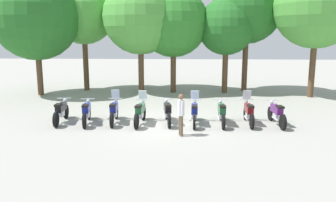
{
  "coord_description": "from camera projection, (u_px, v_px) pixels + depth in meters",
  "views": [
    {
      "loc": [
        0.78,
        -14.19,
        3.76
      ],
      "look_at": [
        0.0,
        0.5,
        0.9
      ],
      "focal_mm": 36.39,
      "sensor_mm": 36.0,
      "label": 1
    }
  ],
  "objects": [
    {
      "name": "ground_plane",
      "position": [
        167.0,
        124.0,
        14.67
      ],
      "size": [
        80.0,
        80.0,
        0.0
      ],
      "primitive_type": "plane",
      "color": "#9E9B93"
    },
    {
      "name": "motorcycle_0",
      "position": [
        61.0,
        111.0,
        14.8
      ],
      "size": [
        0.62,
        2.19,
        0.99
      ],
      "rotation": [
        0.0,
        0.0,
        1.65
      ],
      "color": "black",
      "rests_on": "ground_plane"
    },
    {
      "name": "motorcycle_1",
      "position": [
        87.0,
        112.0,
        14.64
      ],
      "size": [
        0.63,
        2.18,
        0.99
      ],
      "rotation": [
        0.0,
        0.0,
        1.73
      ],
      "color": "black",
      "rests_on": "ground_plane"
    },
    {
      "name": "motorcycle_2",
      "position": [
        114.0,
        111.0,
        14.75
      ],
      "size": [
        0.62,
        2.19,
        1.37
      ],
      "rotation": [
        0.0,
        0.0,
        1.65
      ],
      "color": "black",
      "rests_on": "ground_plane"
    },
    {
      "name": "motorcycle_3",
      "position": [
        140.0,
        112.0,
        14.53
      ],
      "size": [
        0.62,
        2.19,
        1.37
      ],
      "rotation": [
        0.0,
        0.0,
        1.51
      ],
      "color": "black",
      "rests_on": "ground_plane"
    },
    {
      "name": "motorcycle_4",
      "position": [
        167.0,
        112.0,
        14.68
      ],
      "size": [
        0.62,
        2.18,
        0.99
      ],
      "rotation": [
        0.0,
        0.0,
        1.72
      ],
      "color": "black",
      "rests_on": "ground_plane"
    },
    {
      "name": "motorcycle_5",
      "position": [
        194.0,
        112.0,
        14.49
      ],
      "size": [
        0.62,
        2.19,
        1.37
      ],
      "rotation": [
        0.0,
        0.0,
        1.54
      ],
      "color": "black",
      "rests_on": "ground_plane"
    },
    {
      "name": "motorcycle_6",
      "position": [
        222.0,
        113.0,
        14.48
      ],
      "size": [
        0.62,
        2.19,
        0.99
      ],
      "rotation": [
        0.0,
        0.0,
        1.57
      ],
      "color": "black",
      "rests_on": "ground_plane"
    },
    {
      "name": "motorcycle_7",
      "position": [
        249.0,
        112.0,
        14.54
      ],
      "size": [
        0.62,
        2.19,
        1.37
      ],
      "rotation": [
        0.0,
        0.0,
        1.56
      ],
      "color": "black",
      "rests_on": "ground_plane"
    },
    {
      "name": "motorcycle_8",
      "position": [
        276.0,
        113.0,
        14.41
      ],
      "size": [
        0.62,
        2.19,
        0.99
      ],
      "rotation": [
        0.0,
        0.0,
        1.64
      ],
      "color": "black",
      "rests_on": "ground_plane"
    },
    {
      "name": "person_0",
      "position": [
        181.0,
        112.0,
        12.75
      ],
      "size": [
        0.27,
        0.4,
        1.6
      ],
      "rotation": [
        0.0,
        0.0,
        3.47
      ],
      "color": "brown",
      "rests_on": "ground_plane"
    },
    {
      "name": "tree_0",
      "position": [
        36.0,
        17.0,
        20.76
      ],
      "size": [
        5.27,
        5.27,
        7.47
      ],
      "color": "brown",
      "rests_on": "ground_plane"
    },
    {
      "name": "tree_1",
      "position": [
        83.0,
        13.0,
        22.66
      ],
      "size": [
        4.19,
        4.19,
        7.31
      ],
      "color": "brown",
      "rests_on": "ground_plane"
    },
    {
      "name": "tree_2",
      "position": [
        140.0,
        11.0,
        22.72
      ],
      "size": [
        4.78,
        4.78,
        7.74
      ],
      "color": "brown",
      "rests_on": "ground_plane"
    },
    {
      "name": "tree_3",
      "position": [
        140.0,
        17.0,
        21.51
      ],
      "size": [
        4.76,
        4.76,
        7.28
      ],
      "color": "brown",
      "rests_on": "ground_plane"
    },
    {
      "name": "tree_4",
      "position": [
        173.0,
        22.0,
        21.87
      ],
      "size": [
        4.48,
        4.48,
        6.8
      ],
      "color": "brown",
      "rests_on": "ground_plane"
    },
    {
      "name": "tree_5",
      "position": [
        226.0,
        27.0,
        21.75
      ],
      "size": [
        3.65,
        3.65,
        6.12
      ],
      "color": "brown",
      "rests_on": "ground_plane"
    },
    {
      "name": "tree_6",
      "position": [
        247.0,
        8.0,
        22.2
      ],
      "size": [
        4.62,
        4.62,
        7.79
      ],
      "color": "brown",
      "rests_on": "ground_plane"
    },
    {
      "name": "tree_7",
      "position": [
        317.0,
        5.0,
        19.95
      ],
      "size": [
        5.11,
        5.11,
        8.06
      ],
      "color": "brown",
      "rests_on": "ground_plane"
    }
  ]
}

